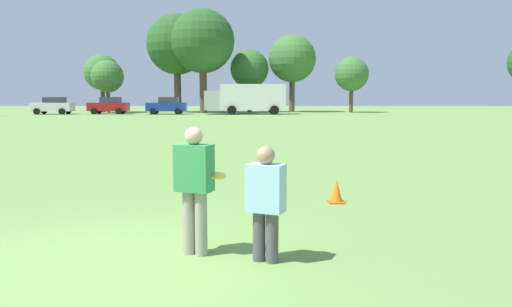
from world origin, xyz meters
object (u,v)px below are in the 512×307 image
Objects in this scene: parked_car_near_left at (53,106)px; parked_car_mid_left at (109,105)px; player_thrower at (195,183)px; frisbee at (216,175)px; traffic_cone at (337,191)px; box_truck at (247,98)px; parked_car_center at (167,106)px; player_defender at (266,198)px.

parked_car_mid_left is (5.78, 0.67, 0.00)m from parked_car_near_left.
parked_car_near_left reaches higher than player_thrower.
parked_car_mid_left reaches higher than frisbee.
box_truck reaches higher than traffic_cone.
player_thrower is 4.09m from traffic_cone.
frisbee is at bearing -124.15° from traffic_cone.
box_truck is at bearing -1.21° from parked_car_center.
traffic_cone is at bearing -86.62° from box_truck.
player_defender is at bearing -71.48° from parked_car_mid_left.
traffic_cone is (2.13, 3.14, -0.84)m from frisbee.
player_thrower is at bearing -166.52° from frisbee.
frisbee is 0.06× the size of parked_car_near_left.
parked_car_near_left is at bearing -179.53° from parked_car_center.
frisbee is at bearing -72.07° from parked_car_mid_left.
box_truck reaches higher than player_thrower.
player_defender is 0.17× the size of box_truck.
player_thrower is at bearing -79.50° from parked_car_center.
parked_car_center is (6.36, -0.57, 0.00)m from parked_car_mid_left.
player_thrower reaches higher than frisbee.
frisbee is 0.06× the size of parked_car_mid_left.
player_defender is at bearing -16.86° from player_thrower.
frisbee is at bearing 151.87° from player_defender.
player_defender is 0.35× the size of parked_car_center.
box_truck reaches higher than parked_car_center.
parked_car_mid_left reaches higher than player_defender.
parked_car_near_left reaches higher than traffic_cone.
frisbee is 0.57× the size of traffic_cone.
box_truck reaches higher than parked_car_mid_left.
parked_car_center reaches higher than player_defender.
parked_car_near_left is (-21.11, 46.71, -0.14)m from frisbee.
frisbee is at bearing -79.16° from parked_car_center.
traffic_cone is 0.06× the size of box_truck.
parked_car_center is 0.50× the size of box_truck.
player_thrower is at bearing -126.93° from traffic_cone.
parked_car_near_left is (-20.83, 46.78, -0.05)m from player_thrower.
parked_car_near_left is at bearing 179.78° from box_truck.
player_defender reaches higher than traffic_cone.
parked_car_mid_left is (-17.46, 44.24, 0.69)m from traffic_cone.
traffic_cone is (1.47, 3.50, -0.60)m from player_defender.
box_truck is at bearing 93.38° from traffic_cone.
player_thrower is at bearing -72.40° from parked_car_mid_left.
parked_car_center is 8.57m from box_truck.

